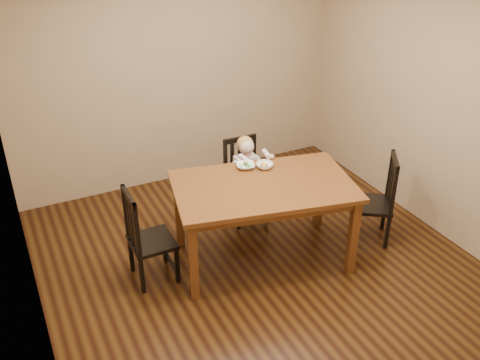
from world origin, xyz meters
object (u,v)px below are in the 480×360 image
dining_table (263,193)px  bowl_peas (246,166)px  chair_right (377,200)px  toddler (246,172)px  chair_left (146,238)px  chair_child (244,181)px  bowl_veg (265,165)px

dining_table → bowl_peas: bearing=90.4°
dining_table → chair_right: bearing=-10.1°
toddler → dining_table: bearing=76.5°
dining_table → chair_left: (-1.11, 0.18, -0.28)m
chair_child → bowl_peas: 0.61m
chair_right → dining_table: bearing=113.8°
chair_child → chair_right: bearing=137.1°
dining_table → bowl_veg: 0.35m
chair_child → bowl_peas: size_ratio=5.09×
bowl_peas → bowl_veg: 0.19m
chair_right → toddler: chair_right is taller
dining_table → bowl_peas: (-0.00, 0.37, 0.12)m
dining_table → chair_left: chair_left is taller
chair_child → bowl_veg: 0.64m
toddler → bowl_veg: 0.52m
chair_child → chair_left: bearing=25.3°
chair_right → bowl_peas: 1.40m
chair_child → chair_left: chair_left is taller
toddler → chair_right: bearing=138.5°
dining_table → toddler: (0.19, 0.72, -0.16)m
toddler → bowl_veg: size_ratio=3.14×
chair_right → bowl_peas: chair_right is taller
chair_left → chair_right: size_ratio=1.01×
chair_left → toddler: bearing=112.7°
chair_child → chair_right: (1.02, -0.98, 0.01)m
bowl_peas → bowl_veg: bowl_veg is taller
toddler → bowl_veg: (-0.02, -0.43, 0.28)m
bowl_peas → chair_left: bearing=-170.5°
chair_child → toddler: chair_child is taller
chair_right → toddler: bearing=81.5°
chair_child → bowl_veg: chair_child is taller
chair_child → bowl_peas: bearing=65.7°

